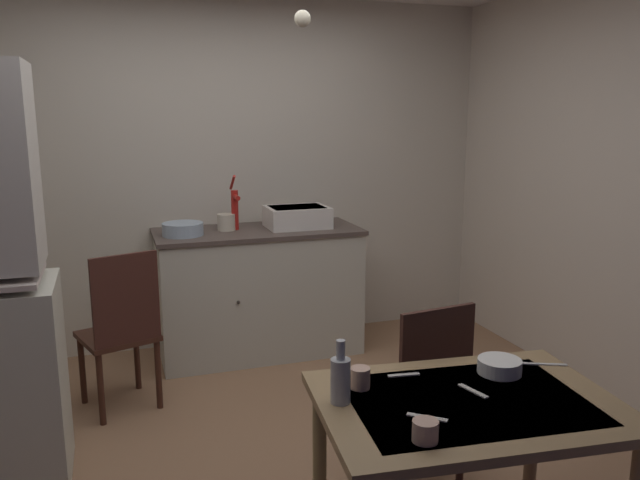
{
  "coord_description": "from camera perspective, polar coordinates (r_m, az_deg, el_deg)",
  "views": [
    {
      "loc": [
        -0.73,
        -2.85,
        1.74
      ],
      "look_at": [
        0.22,
        -0.01,
        1.13
      ],
      "focal_mm": 35.26,
      "sensor_mm": 36.0,
      "label": 1
    }
  ],
  "objects": [
    {
      "name": "wall_right",
      "position": [
        4.09,
        26.73,
        3.88
      ],
      "size": [
        0.1,
        3.65,
        2.56
      ],
      "primitive_type": "cube",
      "color": "beige",
      "rests_on": "ground"
    },
    {
      "name": "mixing_bowl_counter",
      "position": [
        4.35,
        -12.34,
        0.97
      ],
      "size": [
        0.28,
        0.28,
        0.09
      ],
      "primitive_type": "cylinder",
      "color": "#9EB2C6",
      "rests_on": "counter_cabinet"
    },
    {
      "name": "chair_far_side",
      "position": [
        3.01,
        9.07,
        -13.21
      ],
      "size": [
        0.45,
        0.45,
        0.91
      ],
      "color": "#3D221A",
      "rests_on": "ground"
    },
    {
      "name": "wall_back",
      "position": [
        4.75,
        -9.69,
        5.87
      ],
      "size": [
        4.33,
        0.1,
        2.56
      ],
      "primitive_type": "cube",
      "color": "beige",
      "rests_on": "ground"
    },
    {
      "name": "sink_basin",
      "position": [
        4.55,
        -2.1,
        2.14
      ],
      "size": [
        0.44,
        0.34,
        0.15
      ],
      "color": "white",
      "rests_on": "counter_cabinet"
    },
    {
      "name": "chair_by_counter",
      "position": [
        3.85,
        -17.59,
        -7.69
      ],
      "size": [
        0.51,
        0.51,
        0.97
      ],
      "color": "#3E2117",
      "rests_on": "ground"
    },
    {
      "name": "stoneware_crock",
      "position": [
        4.48,
        -8.5,
        1.61
      ],
      "size": [
        0.13,
        0.13,
        0.12
      ],
      "primitive_type": "cylinder",
      "color": "beige",
      "rests_on": "counter_cabinet"
    },
    {
      "name": "serving_spoon",
      "position": [
        2.22,
        9.69,
        -15.59
      ],
      "size": [
        0.12,
        0.1,
        0.0
      ],
      "primitive_type": "cube",
      "rotation": [
        0.0,
        0.0,
        5.6
      ],
      "color": "beige",
      "rests_on": "dining_table"
    },
    {
      "name": "serving_bowl_wide",
      "position": [
        2.61,
        15.98,
        -10.95
      ],
      "size": [
        0.17,
        0.17,
        0.06
      ],
      "primitive_type": "cylinder",
      "color": "white",
      "rests_on": "dining_table"
    },
    {
      "name": "mug_dark",
      "position": [
        2.39,
        3.66,
        -12.38
      ],
      "size": [
        0.07,
        0.07,
        0.08
      ],
      "primitive_type": "cylinder",
      "color": "tan",
      "rests_on": "dining_table"
    },
    {
      "name": "hand_pump",
      "position": [
        4.48,
        -7.73,
        3.07
      ],
      "size": [
        0.05,
        0.27,
        0.39
      ],
      "color": "#B21E19",
      "rests_on": "counter_cabinet"
    },
    {
      "name": "dining_table",
      "position": [
        2.41,
        13.15,
        -16.09
      ],
      "size": [
        1.14,
        0.85,
        0.73
      ],
      "color": "#93754E",
      "rests_on": "ground"
    },
    {
      "name": "table_knife",
      "position": [
        2.75,
        19.63,
        -10.57
      ],
      "size": [
        0.18,
        0.09,
        0.0
      ],
      "primitive_type": "cube",
      "rotation": [
        0.0,
        0.0,
        5.87
      ],
      "color": "silver",
      "rests_on": "dining_table"
    },
    {
      "name": "ground_plane",
      "position": [
        3.42,
        -3.8,
        -19.04
      ],
      "size": [
        5.23,
        5.23,
        0.0
      ],
      "primitive_type": "plane",
      "color": "#8F684B"
    },
    {
      "name": "counter_cabinet",
      "position": [
        4.6,
        -5.57,
        -4.65
      ],
      "size": [
        1.45,
        0.64,
        0.92
      ],
      "color": "beige",
      "rests_on": "ground"
    },
    {
      "name": "pendant_bulb",
      "position": [
        3.17,
        -1.6,
        19.45
      ],
      "size": [
        0.08,
        0.08,
        0.08
      ],
      "primitive_type": "sphere",
      "color": "#F9EFCC"
    },
    {
      "name": "teaspoon_near_bowl",
      "position": [
        2.52,
        7.61,
        -12.04
      ],
      "size": [
        0.13,
        0.04,
        0.0
      ],
      "primitive_type": "cube",
      "rotation": [
        0.0,
        0.0,
        3.0
      ],
      "color": "beige",
      "rests_on": "dining_table"
    },
    {
      "name": "teacup_cream",
      "position": [
        2.07,
        9.53,
        -16.72
      ],
      "size": [
        0.08,
        0.08,
        0.07
      ],
      "primitive_type": "cylinder",
      "color": "tan",
      "rests_on": "dining_table"
    },
    {
      "name": "glass_bottle",
      "position": [
        2.26,
        1.87,
        -12.45
      ],
      "size": [
        0.07,
        0.07,
        0.23
      ],
      "color": "#B7BCC1",
      "rests_on": "dining_table"
    },
    {
      "name": "teaspoon_by_cup",
      "position": [
        2.43,
        13.71,
        -13.16
      ],
      "size": [
        0.05,
        0.14,
        0.0
      ],
      "primitive_type": "cube",
      "rotation": [
        0.0,
        0.0,
        1.82
      ],
      "color": "beige",
      "rests_on": "dining_table"
    }
  ]
}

